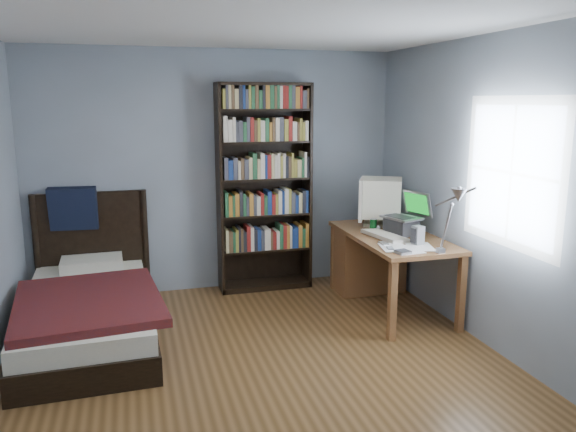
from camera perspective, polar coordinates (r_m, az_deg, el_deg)
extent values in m
plane|color=#503417|center=(4.29, -2.50, -15.86)|extent=(4.20, 4.20, 0.00)
plane|color=white|center=(3.84, -2.85, 19.37)|extent=(4.20, 4.20, 0.00)
cube|color=gray|center=(5.92, -7.31, 4.46)|extent=(3.80, 0.04, 2.50)
cube|color=gray|center=(1.97, 11.64, -10.52)|extent=(3.80, 0.04, 2.50)
cube|color=gray|center=(4.68, 20.62, 1.90)|extent=(0.04, 4.20, 2.50)
cube|color=white|center=(4.53, 21.80, 4.06)|extent=(0.01, 1.14, 1.14)
cube|color=white|center=(4.53, 21.73, 4.06)|extent=(0.01, 1.00, 1.00)
cube|color=brown|center=(5.43, 10.55, -2.10)|extent=(0.75, 1.49, 0.04)
cube|color=brown|center=(4.80, 10.56, -8.50)|extent=(0.06, 0.06, 0.69)
cube|color=brown|center=(5.11, 17.18, -7.58)|extent=(0.06, 0.06, 0.69)
cube|color=brown|center=(6.02, 4.70, -4.17)|extent=(0.06, 0.06, 0.69)
cube|color=brown|center=(6.27, 10.29, -3.68)|extent=(0.06, 0.06, 0.69)
cube|color=brown|center=(5.98, 8.19, -4.34)|extent=(0.69, 0.40, 0.68)
cube|color=beige|center=(5.80, 9.03, -0.81)|extent=(0.34, 0.32, 0.03)
cylinder|color=beige|center=(5.79, 9.04, -0.36)|extent=(0.10, 0.10, 0.06)
cube|color=beige|center=(5.76, 9.39, 1.85)|extent=(0.54, 0.54, 0.39)
cube|color=beige|center=(5.67, 7.52, 1.76)|extent=(0.22, 0.38, 0.41)
cube|color=#3FA1E5|center=(5.67, 7.37, 1.75)|extent=(0.15, 0.28, 0.27)
cube|color=#2D2D30|center=(5.44, 11.42, -1.05)|extent=(0.30, 0.32, 0.15)
cube|color=#B6B6BA|center=(5.43, 11.46, -0.16)|extent=(0.35, 0.40, 0.02)
cube|color=#2D2D30|center=(5.41, 11.28, -0.05)|extent=(0.24, 0.30, 0.00)
cube|color=#B6B6BA|center=(5.48, 13.00, 1.25)|extent=(0.18, 0.35, 0.24)
cube|color=#0CBF26|center=(5.47, 12.90, 1.24)|extent=(0.14, 0.28, 0.19)
cube|color=#99999E|center=(4.87, 15.24, -3.41)|extent=(0.06, 0.05, 0.04)
cylinder|color=#99999E|center=(4.77, 15.77, -1.07)|extent=(0.02, 0.15, 0.40)
cylinder|color=#99999E|center=(4.49, 16.63, 1.88)|extent=(0.17, 0.33, 0.20)
cone|color=#99999E|center=(4.32, 16.95, 2.02)|extent=(0.12, 0.12, 0.10)
cube|color=beige|center=(5.30, 9.84, -2.00)|extent=(0.30, 0.54, 0.05)
cube|color=gray|center=(5.09, 13.07, -1.92)|extent=(0.10, 0.10, 0.17)
cylinder|color=#073713|center=(5.52, 8.67, -0.93)|extent=(0.07, 0.07, 0.12)
ellipsoid|color=silver|center=(5.64, 9.05, -1.12)|extent=(0.07, 0.12, 0.04)
cube|color=#B6B6BA|center=(5.04, 9.69, -2.76)|extent=(0.06, 0.11, 0.02)
cube|color=gray|center=(4.89, 10.33, -3.25)|extent=(0.07, 0.11, 0.02)
cube|color=gray|center=(4.79, 11.59, -3.61)|extent=(0.13, 0.13, 0.02)
cube|color=black|center=(5.79, -6.98, 2.60)|extent=(0.03, 0.30, 2.16)
cube|color=black|center=(6.00, 1.95, 3.00)|extent=(0.03, 0.30, 2.16)
cube|color=black|center=(5.81, -2.53, 13.25)|extent=(0.97, 0.30, 0.03)
cube|color=black|center=(6.13, -2.35, -6.93)|extent=(0.97, 0.30, 0.06)
cube|color=black|center=(6.01, -2.74, 3.01)|extent=(0.97, 0.02, 2.16)
cube|color=olive|center=(5.85, -2.39, 3.08)|extent=(0.89, 0.22, 1.96)
cube|color=black|center=(5.13, -19.52, -10.45)|extent=(1.10, 2.10, 0.22)
cube|color=#EFEACE|center=(5.07, -19.67, -8.46)|extent=(1.05, 2.04, 0.16)
cube|color=maroon|center=(4.78, -19.59, -8.24)|extent=(1.22, 1.45, 0.07)
cube|color=#EFEACE|center=(5.77, -19.28, -4.62)|extent=(0.58, 0.38, 0.12)
cube|color=black|center=(5.96, -19.24, -2.92)|extent=(1.09, 0.05, 1.10)
cylinder|color=black|center=(6.00, -24.18, -3.21)|extent=(0.06, 0.06, 1.10)
cylinder|color=black|center=(5.93, -14.26, -2.69)|extent=(0.06, 0.06, 1.10)
cube|color=black|center=(5.86, -20.98, 0.73)|extent=(0.46, 0.20, 0.43)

